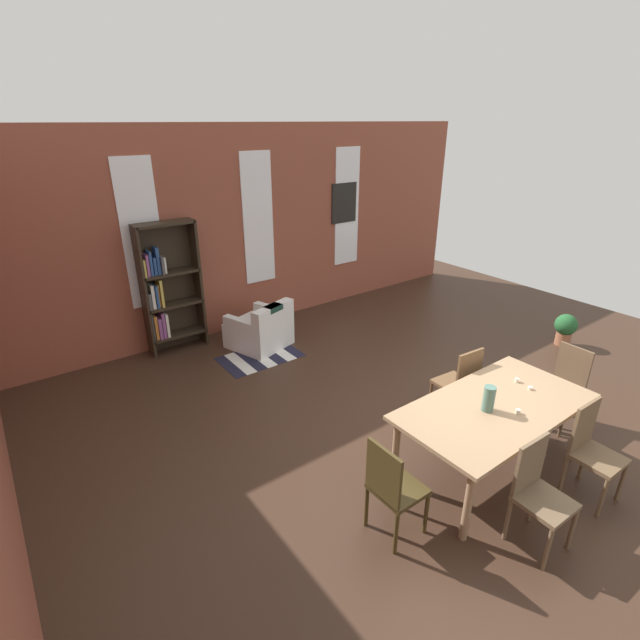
{
  "coord_description": "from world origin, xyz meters",
  "views": [
    {
      "loc": [
        -3.75,
        -2.56,
        3.31
      ],
      "look_at": [
        -0.55,
        1.77,
        0.99
      ],
      "focal_mm": 26.2,
      "sensor_mm": 36.0,
      "label": 1
    }
  ],
  "objects_px": {
    "vase_on_table": "(489,399)",
    "dining_chair_near_right": "(592,448)",
    "armchair_white": "(261,330)",
    "potted_plant_by_shelf": "(565,328)",
    "dining_chair_head_right": "(564,384)",
    "bookshelf_tall": "(166,290)",
    "dining_chair_far_right": "(460,382)",
    "dining_table": "(495,411)",
    "dining_chair_near_left": "(538,491)",
    "dining_chair_head_left": "(392,487)"
  },
  "relations": [
    {
      "from": "vase_on_table",
      "to": "bookshelf_tall",
      "type": "height_order",
      "value": "bookshelf_tall"
    },
    {
      "from": "dining_chair_far_right",
      "to": "bookshelf_tall",
      "type": "distance_m",
      "value": 4.35
    },
    {
      "from": "dining_table",
      "to": "potted_plant_by_shelf",
      "type": "height_order",
      "value": "dining_table"
    },
    {
      "from": "dining_table",
      "to": "armchair_white",
      "type": "xyz_separation_m",
      "value": [
        -0.44,
        3.84,
        -0.42
      ]
    },
    {
      "from": "dining_chair_head_right",
      "to": "potted_plant_by_shelf",
      "type": "distance_m",
      "value": 2.32
    },
    {
      "from": "dining_table",
      "to": "dining_chair_far_right",
      "type": "bearing_deg",
      "value": 59.08
    },
    {
      "from": "dining_chair_near_left",
      "to": "dining_chair_near_right",
      "type": "height_order",
      "value": "same"
    },
    {
      "from": "dining_chair_near_left",
      "to": "armchair_white",
      "type": "relative_size",
      "value": 0.94
    },
    {
      "from": "dining_chair_far_right",
      "to": "potted_plant_by_shelf",
      "type": "distance_m",
      "value": 3.03
    },
    {
      "from": "vase_on_table",
      "to": "dining_chair_near_right",
      "type": "xyz_separation_m",
      "value": [
        0.6,
        -0.75,
        -0.38
      ]
    },
    {
      "from": "dining_table",
      "to": "armchair_white",
      "type": "height_order",
      "value": "dining_table"
    },
    {
      "from": "dining_table",
      "to": "dining_chair_head_right",
      "type": "distance_m",
      "value": 1.39
    },
    {
      "from": "potted_plant_by_shelf",
      "to": "dining_chair_head_right",
      "type": "bearing_deg",
      "value": -153.55
    },
    {
      "from": "dining_chair_near_right",
      "to": "armchair_white",
      "type": "height_order",
      "value": "dining_chair_near_right"
    },
    {
      "from": "dining_chair_near_right",
      "to": "dining_chair_head_left",
      "type": "bearing_deg",
      "value": 157.86
    },
    {
      "from": "dining_table",
      "to": "dining_chair_near_right",
      "type": "bearing_deg",
      "value": -58.64
    },
    {
      "from": "dining_chair_near_left",
      "to": "dining_chair_head_right",
      "type": "distance_m",
      "value": 1.98
    },
    {
      "from": "dining_chair_head_left",
      "to": "potted_plant_by_shelf",
      "type": "height_order",
      "value": "dining_chair_head_left"
    },
    {
      "from": "vase_on_table",
      "to": "armchair_white",
      "type": "bearing_deg",
      "value": 94.34
    },
    {
      "from": "vase_on_table",
      "to": "potted_plant_by_shelf",
      "type": "relative_size",
      "value": 0.5
    },
    {
      "from": "dining_chair_near_right",
      "to": "bookshelf_tall",
      "type": "relative_size",
      "value": 0.48
    },
    {
      "from": "armchair_white",
      "to": "dining_chair_head_right",
      "type": "bearing_deg",
      "value": -64.68
    },
    {
      "from": "dining_chair_head_right",
      "to": "bookshelf_tall",
      "type": "relative_size",
      "value": 0.48
    },
    {
      "from": "dining_table",
      "to": "vase_on_table",
      "type": "height_order",
      "value": "vase_on_table"
    },
    {
      "from": "armchair_white",
      "to": "potted_plant_by_shelf",
      "type": "bearing_deg",
      "value": -35.87
    },
    {
      "from": "dining_chair_head_right",
      "to": "armchair_white",
      "type": "relative_size",
      "value": 0.94
    },
    {
      "from": "potted_plant_by_shelf",
      "to": "dining_chair_far_right",
      "type": "bearing_deg",
      "value": -174.63
    },
    {
      "from": "bookshelf_tall",
      "to": "armchair_white",
      "type": "bearing_deg",
      "value": -31.82
    },
    {
      "from": "vase_on_table",
      "to": "dining_chair_near_right",
      "type": "height_order",
      "value": "vase_on_table"
    },
    {
      "from": "dining_chair_head_right",
      "to": "armchair_white",
      "type": "xyz_separation_m",
      "value": [
        -1.82,
        3.84,
        -0.23
      ]
    },
    {
      "from": "dining_table",
      "to": "potted_plant_by_shelf",
      "type": "xyz_separation_m",
      "value": [
        3.45,
        1.03,
        -0.4
      ]
    },
    {
      "from": "dining_chair_far_right",
      "to": "dining_chair_head_left",
      "type": "bearing_deg",
      "value": -157.77
    },
    {
      "from": "dining_chair_near_left",
      "to": "dining_chair_far_right",
      "type": "relative_size",
      "value": 1.0
    },
    {
      "from": "dining_table",
      "to": "dining_chair_near_left",
      "type": "xyz_separation_m",
      "value": [
        -0.45,
        -0.75,
        -0.18
      ]
    },
    {
      "from": "vase_on_table",
      "to": "potted_plant_by_shelf",
      "type": "height_order",
      "value": "vase_on_table"
    },
    {
      "from": "dining_chair_near_right",
      "to": "armchair_white",
      "type": "bearing_deg",
      "value": 101.02
    },
    {
      "from": "dining_chair_head_right",
      "to": "bookshelf_tall",
      "type": "bearing_deg",
      "value": 123.11
    },
    {
      "from": "dining_chair_near_right",
      "to": "potted_plant_by_shelf",
      "type": "xyz_separation_m",
      "value": [
        3.0,
        1.78,
        -0.22
      ]
    },
    {
      "from": "dining_table",
      "to": "dining_chair_near_right",
      "type": "height_order",
      "value": "dining_chair_near_right"
    },
    {
      "from": "vase_on_table",
      "to": "armchair_white",
      "type": "relative_size",
      "value": 0.25
    },
    {
      "from": "dining_chair_far_right",
      "to": "dining_chair_head_right",
      "type": "xyz_separation_m",
      "value": [
        0.93,
        -0.75,
        0.0
      ]
    },
    {
      "from": "dining_table",
      "to": "bookshelf_tall",
      "type": "bearing_deg",
      "value": 109.27
    },
    {
      "from": "dining_table",
      "to": "vase_on_table",
      "type": "xyz_separation_m",
      "value": [
        -0.15,
        0.0,
        0.2
      ]
    },
    {
      "from": "dining_chair_near_left",
      "to": "vase_on_table",
      "type": "bearing_deg",
      "value": 67.93
    },
    {
      "from": "dining_chair_head_left",
      "to": "bookshelf_tall",
      "type": "relative_size",
      "value": 0.48
    },
    {
      "from": "dining_chair_head_left",
      "to": "dining_chair_near_right",
      "type": "distance_m",
      "value": 1.98
    },
    {
      "from": "dining_table",
      "to": "bookshelf_tall",
      "type": "height_order",
      "value": "bookshelf_tall"
    },
    {
      "from": "vase_on_table",
      "to": "dining_chair_far_right",
      "type": "relative_size",
      "value": 0.27
    },
    {
      "from": "armchair_white",
      "to": "dining_chair_near_right",
      "type": "bearing_deg",
      "value": -78.98
    },
    {
      "from": "dining_chair_near_left",
      "to": "dining_chair_far_right",
      "type": "xyz_separation_m",
      "value": [
        0.9,
        1.49,
        0.0
      ]
    }
  ]
}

